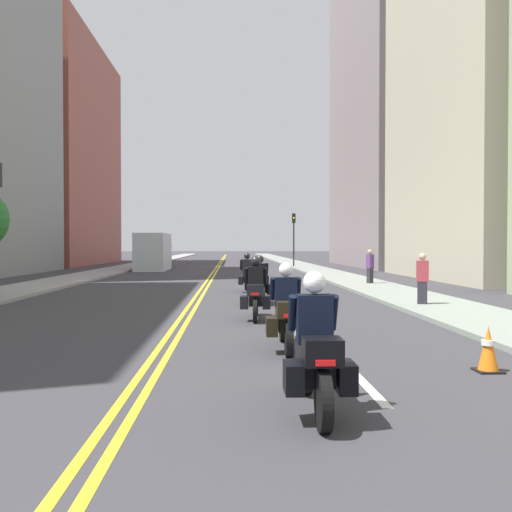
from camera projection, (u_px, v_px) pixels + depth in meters
name	position (u px, v px, depth m)	size (l,w,h in m)	color
ground_plane	(217.00, 268.00, 47.60)	(264.00, 264.00, 0.00)	#353439
sidewalk_left	(128.00, 267.00, 47.27)	(2.81, 144.00, 0.12)	gray
sidewalk_right	(306.00, 267.00, 47.92)	(2.81, 144.00, 0.12)	gray
centreline_yellow_inner	(216.00, 268.00, 47.59)	(0.12, 132.00, 0.01)	yellow
centreline_yellow_outer	(219.00, 268.00, 47.60)	(0.12, 132.00, 0.01)	yellow
lane_dashes_white	(268.00, 282.00, 28.75)	(0.14, 56.40, 0.01)	silver
building_right_1	(480.00, 16.00, 31.72)	(6.55, 15.56, 29.78)	#B3AC92
building_left_2	(54.00, 155.00, 56.20)	(9.18, 21.52, 22.01)	#95493E
building_right_2	(383.00, 98.00, 51.57)	(6.21, 20.88, 30.93)	gray
motorcycle_0	(315.00, 356.00, 6.36)	(0.76, 2.11, 1.62)	black
motorcycle_1	(286.00, 315.00, 10.24)	(0.77, 2.17, 1.60)	black
motorcycle_2	(256.00, 294.00, 14.43)	(0.79, 2.15, 1.63)	black
motorcycle_3	(260.00, 284.00, 18.35)	(0.78, 2.13, 1.59)	black
motorcycle_4	(247.00, 276.00, 23.02)	(0.77, 2.21, 1.60)	black
traffic_cone_0	(488.00, 349.00, 8.48)	(0.38, 0.38, 0.70)	black
traffic_light_far	(294.00, 230.00, 48.08)	(0.28, 0.38, 4.63)	black
pedestrian_0	(422.00, 280.00, 17.12)	(0.40, 0.30, 1.68)	#2A2733
pedestrian_1	(370.00, 267.00, 26.48)	(0.33, 0.41, 1.72)	#2B292D
parked_truck	(154.00, 254.00, 43.04)	(2.20, 6.50, 2.80)	#B8BFB8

